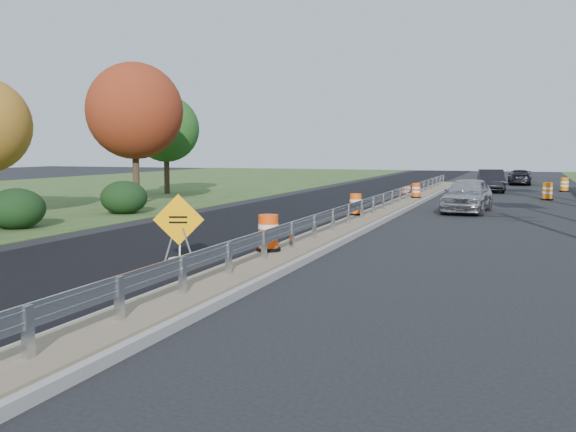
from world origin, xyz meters
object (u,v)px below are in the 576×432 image
(barrel_median_far, at_px, (416,191))
(barrel_shoulder_mid, at_px, (547,192))
(caution_sign, at_px, (179,246))
(car_silver, at_px, (468,195))
(car_dark_mid, at_px, (491,181))
(car_dark_far, at_px, (520,177))
(barrel_median_near, at_px, (268,234))
(barrel_shoulder_far, at_px, (564,185))
(barrel_median_mid, at_px, (356,205))

(barrel_median_far, height_order, barrel_shoulder_mid, barrel_median_far)
(caution_sign, xyz_separation_m, barrel_median_far, (2.54, 21.56, 0.16))
(caution_sign, height_order, car_silver, caution_sign)
(caution_sign, relative_size, car_silver, 0.38)
(car_dark_mid, bearing_deg, car_dark_far, 73.09)
(barrel_median_near, bearing_deg, barrel_shoulder_far, 74.59)
(barrel_median_mid, relative_size, car_dark_far, 0.20)
(barrel_shoulder_mid, bearing_deg, car_silver, -112.45)
(barrel_shoulder_far, xyz_separation_m, car_dark_far, (-3.00, 8.04, 0.16))
(barrel_median_mid, height_order, barrel_shoulder_far, barrel_median_mid)
(barrel_median_far, bearing_deg, barrel_shoulder_mid, 29.85)
(car_silver, relative_size, car_dark_far, 1.11)
(barrel_shoulder_mid, distance_m, car_silver, 9.69)
(caution_sign, bearing_deg, car_dark_mid, 59.10)
(barrel_shoulder_far, bearing_deg, car_silver, -106.36)
(car_silver, xyz_separation_m, car_dark_far, (2.00, 25.08, -0.19))
(car_silver, xyz_separation_m, car_dark_mid, (0.26, 15.26, -0.05))
(car_silver, distance_m, car_dark_far, 25.16)
(barrel_median_far, distance_m, car_silver, 5.93)
(barrel_shoulder_mid, relative_size, barrel_shoulder_far, 1.04)
(barrel_shoulder_mid, relative_size, car_silver, 0.21)
(barrel_median_near, relative_size, barrel_shoulder_far, 1.01)
(barrel_median_far, height_order, car_dark_far, car_dark_far)
(barrel_median_near, xyz_separation_m, car_dark_mid, (4.11, 30.34, 0.07))
(barrel_median_mid, bearing_deg, barrel_shoulder_mid, 61.41)
(barrel_median_near, height_order, barrel_shoulder_mid, barrel_median_near)
(car_dark_far, bearing_deg, caution_sign, 76.45)
(barrel_shoulder_mid, bearing_deg, car_dark_mid, 118.57)
(car_silver, relative_size, car_dark_mid, 1.03)
(barrel_median_far, relative_size, barrel_shoulder_mid, 0.81)
(barrel_median_far, bearing_deg, caution_sign, -96.72)
(barrel_median_mid, bearing_deg, barrel_median_far, 85.34)
(barrel_median_mid, bearing_deg, car_dark_far, 78.77)
(barrel_median_far, bearing_deg, barrel_median_mid, -94.66)
(caution_sign, bearing_deg, car_silver, 50.69)
(barrel_median_mid, relative_size, barrel_shoulder_mid, 0.87)
(barrel_shoulder_far, distance_m, car_dark_far, 8.58)
(barrel_median_mid, distance_m, barrel_shoulder_mid, 16.10)
(caution_sign, distance_m, car_dark_far, 42.35)
(barrel_median_near, relative_size, car_dark_mid, 0.21)
(barrel_shoulder_mid, bearing_deg, barrel_median_mid, -118.59)
(barrel_median_mid, distance_m, barrel_median_far, 10.23)
(car_silver, bearing_deg, barrel_median_near, -100.61)
(barrel_shoulder_mid, xyz_separation_m, car_silver, (-3.70, -8.95, 0.33))
(barrel_median_near, distance_m, car_dark_mid, 30.62)
(barrel_median_mid, distance_m, car_silver, 6.56)
(barrel_shoulder_mid, bearing_deg, barrel_median_far, -150.15)
(caution_sign, height_order, barrel_median_far, caution_sign)
(barrel_median_near, bearing_deg, car_dark_mid, 82.28)
(caution_sign, xyz_separation_m, barrel_shoulder_mid, (9.42, 25.50, 0.02))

